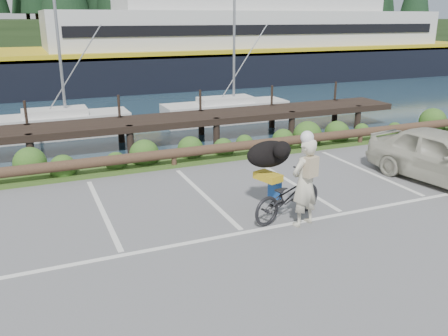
# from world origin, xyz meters

# --- Properties ---
(ground) EXTENTS (72.00, 72.00, 0.00)m
(ground) POSITION_xyz_m (0.00, 0.00, 0.00)
(ground) COLOR #5B5C5E
(harbor_backdrop) EXTENTS (170.00, 160.00, 30.00)m
(harbor_backdrop) POSITION_xyz_m (0.39, 78.47, -0.00)
(harbor_backdrop) COLOR #1A303F
(harbor_backdrop) RESTS_ON ground
(vegetation_strip) EXTENTS (34.00, 1.60, 0.10)m
(vegetation_strip) POSITION_xyz_m (0.00, 5.30, 0.05)
(vegetation_strip) COLOR #3D5B21
(vegetation_strip) RESTS_ON ground
(log_rail) EXTENTS (32.00, 0.30, 0.60)m
(log_rail) POSITION_xyz_m (0.00, 4.60, 0.00)
(log_rail) COLOR #443021
(log_rail) RESTS_ON ground
(bicycle) EXTENTS (2.14, 1.25, 1.06)m
(bicycle) POSITION_xyz_m (1.25, -0.07, 0.53)
(bicycle) COLOR black
(bicycle) RESTS_ON ground
(cyclist) EXTENTS (0.82, 0.66, 1.97)m
(cyclist) POSITION_xyz_m (1.38, -0.52, 0.99)
(cyclist) COLOR beige
(cyclist) RESTS_ON ground
(dog) EXTENTS (0.82, 1.20, 0.63)m
(dog) POSITION_xyz_m (1.07, 0.55, 1.38)
(dog) COLOR black
(dog) RESTS_ON bicycle
(parked_car) EXTENTS (2.48, 4.62, 1.49)m
(parked_car) POSITION_xyz_m (6.46, 0.35, 0.75)
(parked_car) COLOR #B9B7A3
(parked_car) RESTS_ON ground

